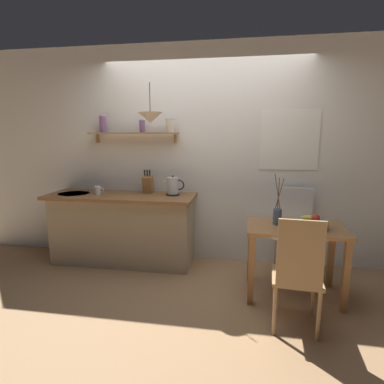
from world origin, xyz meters
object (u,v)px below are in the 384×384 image
Objects in this scene: dining_table at (295,239)px; twig_vase at (277,215)px; fruit_bowl at (313,222)px; knife_block at (148,184)px; dining_chair_near at (298,271)px; pendant_lamp at (150,118)px; dining_chair_far at (294,227)px; coffee_mug_by_sink at (98,190)px; electric_kettle at (173,186)px.

twig_vase is at bearing 169.11° from dining_table.
knife_block is (-1.86, 0.69, 0.22)m from fruit_bowl.
twig_vase reaches higher than dining_table.
dining_table is at bearing 171.00° from fruit_bowl.
dining_table is 1.87m from knife_block.
twig_vase reaches higher than dining_chair_near.
dining_chair_near is at bearing -37.93° from knife_block.
pendant_lamp reaches higher than dining_table.
dining_chair_far is (0.15, 1.25, 0.01)m from dining_chair_near.
pendant_lamp is at bearing 165.94° from fruit_bowl.
pendant_lamp is (0.13, -0.25, 0.80)m from knife_block.
dining_table is 3.15× the size of knife_block.
knife_block is at bearing 17.80° from coffee_mug_by_sink.
dining_table is 0.95× the size of dining_chair_near.
coffee_mug_by_sink is (-2.29, 0.47, 0.34)m from dining_table.
knife_block is (-1.71, 0.66, 0.41)m from dining_table.
knife_block is 0.62m from coffee_mug_by_sink.
twig_vase reaches higher than fruit_bowl.
knife_block reaches higher than fruit_bowl.
fruit_bowl is 2.28× the size of coffee_mug_by_sink.
pendant_lamp is at bearing -5.02° from coffee_mug_by_sink.
dining_chair_near is 3.58× the size of fruit_bowl.
dining_chair_far is 2.41m from coffee_mug_by_sink.
electric_kettle is (-1.52, 0.60, 0.21)m from fruit_bowl.
dining_chair_far is 2.10m from pendant_lamp.
coffee_mug_by_sink reaches higher than dining_table.
knife_block is 2.47× the size of coffee_mug_by_sink.
dining_table is at bearing -11.65° from coffee_mug_by_sink.
fruit_bowl is 0.54× the size of twig_vase.
electric_kettle is at bearing -178.10° from dining_chair_far.
coffee_mug_by_sink is (-0.93, -0.11, -0.06)m from electric_kettle.
fruit_bowl is at bearing -83.66° from dining_chair_far.
dining_table is at bearing -97.63° from dining_chair_far.
knife_block reaches higher than dining_chair_near.
electric_kettle is (-1.36, 0.58, 0.40)m from dining_table.
knife_block is (-0.34, 0.08, 0.01)m from electric_kettle.
electric_kettle reaches higher than dining_chair_near.
dining_chair_near is 2.23× the size of pendant_lamp.
twig_vase is 2.03× the size of electric_kettle.
knife_block is at bearing 142.07° from dining_chair_near.
dining_chair_near is 0.72m from twig_vase.
twig_vase is 1.15× the size of pendant_lamp.
dining_chair_near is 3.30× the size of knife_block.
dining_chair_near is 2.13m from knife_block.
fruit_bowl is (0.07, -0.65, 0.24)m from dining_chair_far.
dining_chair_near is at bearing -110.37° from fruit_bowl.
dining_chair_far is at bearing -1.10° from knife_block.
electric_kettle is 0.94m from coffee_mug_by_sink.
dining_chair_far reaches higher than fruit_bowl.
twig_vase is at bearing 99.77° from dining_chair_near.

